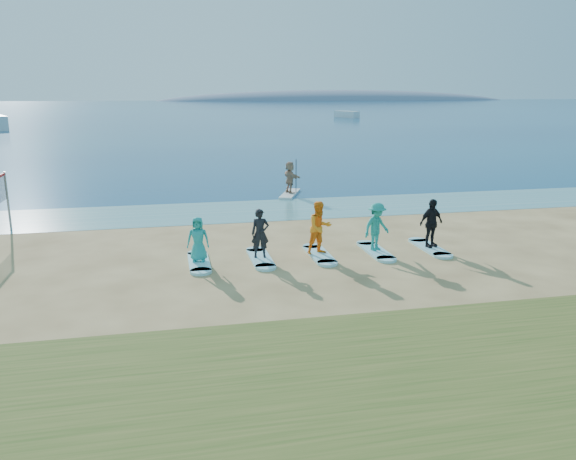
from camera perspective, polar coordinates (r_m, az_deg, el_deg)
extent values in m
plane|color=tan|center=(17.36, -1.87, -5.27)|extent=(600.00, 600.00, 0.00)
plane|color=teal|center=(27.39, -5.83, 1.89)|extent=(600.00, 600.00, 0.00)
plane|color=navy|center=(176.24, -11.49, 11.90)|extent=(600.00, 600.00, 0.00)
ellipsoid|color=slate|center=(330.99, 5.15, 12.99)|extent=(220.00, 56.00, 18.00)
cylinder|color=gray|center=(25.91, -26.57, 2.58)|extent=(0.09, 0.09, 2.50)
cube|color=silver|center=(31.62, 0.20, 3.70)|extent=(1.80, 3.04, 0.12)
imported|color=tan|center=(31.46, 0.20, 5.38)|extent=(0.93, 1.71, 1.76)
cube|color=silver|center=(122.69, 5.97, 11.29)|extent=(4.22, 6.35, 1.37)
cube|color=#96DCE9|center=(19.36, -9.04, -3.24)|extent=(0.70, 2.20, 0.09)
imported|color=teal|center=(19.14, -9.13, -0.92)|extent=(0.82, 0.61, 1.53)
cube|color=#96DCE9|center=(19.57, -2.81, -2.88)|extent=(0.70, 2.20, 0.09)
imported|color=black|center=(19.33, -2.85, -0.34)|extent=(0.64, 0.44, 1.70)
cube|color=#96DCE9|center=(20.01, 3.20, -2.51)|extent=(0.70, 2.20, 0.09)
imported|color=orange|center=(19.75, 3.24, 0.23)|extent=(1.07, 0.93, 1.88)
cube|color=#96DCE9|center=(20.66, 8.89, -2.13)|extent=(0.70, 2.20, 0.09)
imported|color=teal|center=(20.42, 8.99, 0.34)|extent=(1.29, 1.04, 1.74)
cube|color=#96DCE9|center=(21.50, 14.19, -1.75)|extent=(0.70, 2.20, 0.09)
imported|color=black|center=(21.27, 14.34, 0.69)|extent=(1.13, 0.74, 1.79)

